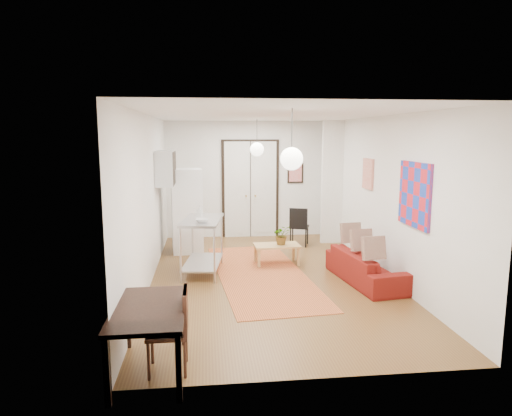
{
  "coord_description": "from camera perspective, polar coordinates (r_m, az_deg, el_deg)",
  "views": [
    {
      "loc": [
        -1.13,
        -7.89,
        2.56
      ],
      "look_at": [
        -0.22,
        0.21,
        1.25
      ],
      "focal_mm": 32.0,
      "sensor_mm": 36.0,
      "label": 1
    }
  ],
  "objects": [
    {
      "name": "painting_popart",
      "position": [
        7.43,
        19.22,
        1.59
      ],
      "size": [
        0.05,
        1.0,
        1.0
      ],
      "primitive_type": "cube",
      "color": "red",
      "rests_on": "wall_right"
    },
    {
      "name": "wall_back",
      "position": [
        11.5,
        -0.73,
        3.58
      ],
      "size": [
        4.2,
        0.02,
        2.9
      ],
      "primitive_type": "cube",
      "color": "white",
      "rests_on": "floor"
    },
    {
      "name": "floor",
      "position": [
        8.37,
        1.68,
        -8.68
      ],
      "size": [
        7.0,
        7.0,
        0.0
      ],
      "primitive_type": "plane",
      "color": "brown",
      "rests_on": "ground"
    },
    {
      "name": "poster_back",
      "position": [
        11.63,
        4.95,
        4.35
      ],
      "size": [
        0.4,
        0.03,
        0.5
      ],
      "primitive_type": "cube",
      "color": "red",
      "rests_on": "wall_back"
    },
    {
      "name": "dining_chair_near",
      "position": [
        5.28,
        -10.95,
        -13.65
      ],
      "size": [
        0.44,
        0.62,
        0.92
      ],
      "rotation": [
        0.0,
        0.0,
        -1.56
      ],
      "color": "#361B11",
      "rests_on": "floor"
    },
    {
      "name": "pendant_back",
      "position": [
        9.96,
        0.12,
        7.35
      ],
      "size": [
        0.3,
        0.3,
        0.8
      ],
      "color": "white",
      "rests_on": "ceiling"
    },
    {
      "name": "wall_front",
      "position": [
        4.67,
        7.81,
        -4.7
      ],
      "size": [
        4.2,
        0.02,
        2.9
      ],
      "primitive_type": "cube",
      "color": "white",
      "rests_on": "floor"
    },
    {
      "name": "double_doors",
      "position": [
        11.48,
        -0.71,
        2.32
      ],
      "size": [
        1.44,
        0.06,
        2.5
      ],
      "primitive_type": "cube",
      "color": "white",
      "rests_on": "wall_back"
    },
    {
      "name": "fridge",
      "position": [
        10.09,
        -8.63,
        -0.35
      ],
      "size": [
        0.71,
        0.71,
        1.83
      ],
      "primitive_type": "cube",
      "rotation": [
        0.0,
        0.0,
        0.1
      ],
      "color": "white",
      "rests_on": "floor"
    },
    {
      "name": "wall_cabinet",
      "position": [
        9.45,
        -11.23,
        4.95
      ],
      "size": [
        0.35,
        1.0,
        0.7
      ],
      "primitive_type": "cube",
      "color": "silver",
      "rests_on": "wall_left"
    },
    {
      "name": "wall_left",
      "position": [
        8.03,
        -13.29,
        0.94
      ],
      "size": [
        0.02,
        7.0,
        2.9
      ],
      "primitive_type": "cube",
      "color": "white",
      "rests_on": "floor"
    },
    {
      "name": "painting_abstract",
      "position": [
        9.29,
        13.83,
        4.17
      ],
      "size": [
        0.05,
        0.5,
        0.6
      ],
      "primitive_type": "cube",
      "color": "#EFE1C7",
      "rests_on": "wall_right"
    },
    {
      "name": "ceiling",
      "position": [
        7.98,
        1.78,
        11.57
      ],
      "size": [
        4.2,
        7.0,
        0.02
      ],
      "primitive_type": "cube",
      "color": "silver",
      "rests_on": "wall_back"
    },
    {
      "name": "dining_table",
      "position": [
        5.14,
        -13.21,
        -12.8
      ],
      "size": [
        0.77,
        1.34,
        0.74
      ],
      "rotation": [
        0.0,
        0.0,
        0.01
      ],
      "color": "black",
      "rests_on": "floor"
    },
    {
      "name": "stub_partition",
      "position": [
        10.91,
        9.5,
        3.16
      ],
      "size": [
        0.5,
        0.1,
        2.9
      ],
      "primitive_type": "cube",
      "color": "white",
      "rests_on": "floor"
    },
    {
      "name": "black_side_chair",
      "position": [
        10.75,
        5.35,
        -1.81
      ],
      "size": [
        0.53,
        0.54,
        0.91
      ],
      "rotation": [
        0.0,
        0.0,
        2.81
      ],
      "color": "black",
      "rests_on": "floor"
    },
    {
      "name": "sofa",
      "position": [
        8.28,
        13.58,
        -7.17
      ],
      "size": [
        0.98,
        1.95,
        0.55
      ],
      "primitive_type": "imported",
      "rotation": [
        0.0,
        0.0,
        1.71
      ],
      "color": "maroon",
      "rests_on": "floor"
    },
    {
      "name": "print_left",
      "position": [
        9.95,
        -11.86,
        5.42
      ],
      "size": [
        0.03,
        0.44,
        0.54
      ],
      "primitive_type": "cube",
      "color": "olive",
      "rests_on": "wall_left"
    },
    {
      "name": "wall_right",
      "position": [
        8.6,
        15.73,
        1.37
      ],
      "size": [
        0.02,
        7.0,
        2.9
      ],
      "primitive_type": "cube",
      "color": "white",
      "rests_on": "floor"
    },
    {
      "name": "soap_bottle",
      "position": [
        8.7,
        -7.09,
        -0.39
      ],
      "size": [
        0.11,
        0.12,
        0.21
      ],
      "primitive_type": "imported",
      "rotation": [
        0.0,
        0.0,
        -0.21
      ],
      "color": "#5394B3",
      "rests_on": "kitchen_counter"
    },
    {
      "name": "coffee_table",
      "position": [
        9.14,
        2.61,
        -4.91
      ],
      "size": [
        0.92,
        0.55,
        0.4
      ],
      "rotation": [
        0.0,
        0.0,
        0.06
      ],
      "color": "tan",
      "rests_on": "floor"
    },
    {
      "name": "pendant_front",
      "position": [
        6.0,
        4.47,
        6.16
      ],
      "size": [
        0.3,
        0.3,
        0.8
      ],
      "color": "white",
      "rests_on": "ceiling"
    },
    {
      "name": "dining_chair_far",
      "position": [
        5.26,
        -10.97,
        -13.74
      ],
      "size": [
        0.44,
        0.62,
        0.92
      ],
      "rotation": [
        0.0,
        0.0,
        -1.56
      ],
      "color": "#361B11",
      "rests_on": "floor"
    },
    {
      "name": "kilim_rug",
      "position": [
        8.55,
        0.65,
        -8.26
      ],
      "size": [
        1.93,
        4.3,
        0.01
      ],
      "primitive_type": "cube",
      "rotation": [
        0.0,
        0.0,
        0.09
      ],
      "color": "#C85F32",
      "rests_on": "floor"
    },
    {
      "name": "kitchen_counter",
      "position": [
        8.54,
        -6.71,
        -3.63
      ],
      "size": [
        0.85,
        1.42,
        1.03
      ],
      "rotation": [
        0.0,
        0.0,
        -0.14
      ],
      "color": "silver",
      "rests_on": "floor"
    },
    {
      "name": "potted_plant",
      "position": [
        9.1,
        3.25,
        -3.38
      ],
      "size": [
        0.32,
        0.37,
        0.39
      ],
      "primitive_type": "imported",
      "rotation": [
        0.0,
        0.0,
        0.06
      ],
      "color": "#295D2B",
      "rests_on": "coffee_table"
    },
    {
      "name": "bowl",
      "position": [
        8.17,
        -6.77,
        -1.55
      ],
      "size": [
        0.29,
        0.29,
        0.06
      ],
      "primitive_type": "imported",
      "rotation": [
        0.0,
        0.0,
        -0.21
      ],
      "color": "silver",
      "rests_on": "kitchen_counter"
    }
  ]
}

